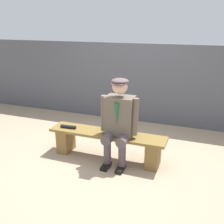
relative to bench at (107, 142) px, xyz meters
name	(u,v)px	position (x,y,z in m)	size (l,w,h in m)	color
ground_plane	(107,158)	(0.00, 0.00, -0.28)	(30.00, 30.00, 0.00)	#9E886E
bench	(107,142)	(0.00, 0.00, 0.00)	(1.86, 0.38, 0.44)	brown
seated_man	(119,119)	(-0.21, 0.05, 0.43)	(0.59, 0.55, 1.31)	brown
rolled_magazine	(68,127)	(0.65, 0.05, 0.18)	(0.05, 0.05, 0.26)	black
stadium_wall	(140,83)	(0.00, -1.91, 0.55)	(12.00, 0.24, 1.66)	#4B4C55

